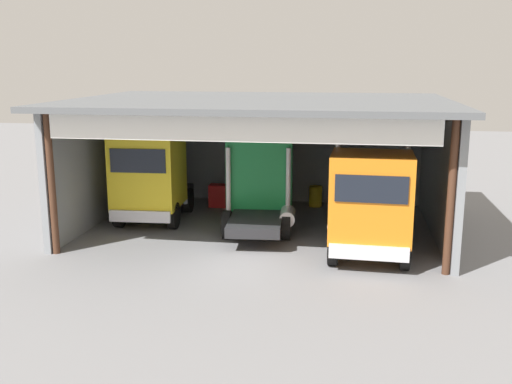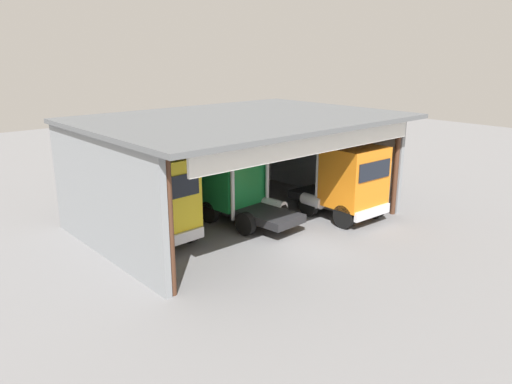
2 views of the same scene
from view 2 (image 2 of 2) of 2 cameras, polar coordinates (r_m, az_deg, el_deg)
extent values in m
plane|color=slate|center=(20.49, 5.97, -6.38)|extent=(80.00, 80.00, 0.00)
cube|color=gray|center=(26.52, -8.55, 4.15)|extent=(13.21, 0.24, 4.80)
cube|color=gray|center=(19.56, -17.41, -0.69)|extent=(0.24, 9.13, 4.80)
cube|color=gray|center=(27.46, 8.48, 4.57)|extent=(0.24, 9.13, 4.80)
cube|color=slate|center=(22.09, -1.55, 8.53)|extent=(13.81, 10.09, 0.20)
cylinder|color=#4C2D1E|center=(15.92, -9.94, -3.98)|extent=(0.24, 0.24, 4.80)
cylinder|color=#4C2D1E|center=(24.72, 15.93, 2.84)|extent=(0.24, 0.24, 4.80)
cube|color=white|center=(18.99, 7.21, 5.80)|extent=(11.89, 0.12, 0.90)
cube|color=yellow|center=(20.19, -11.26, -0.16)|extent=(2.59, 2.68, 2.96)
cube|color=black|center=(19.01, -9.18, 0.56)|extent=(2.09, 0.16, 0.89)
cube|color=silver|center=(19.64, -8.86, -5.38)|extent=(2.34, 0.28, 0.44)
cube|color=#232326|center=(22.33, -13.96, -2.93)|extent=(2.03, 3.83, 0.36)
cylinder|color=silver|center=(22.05, -10.85, -0.01)|extent=(0.18, 0.18, 2.54)
cylinder|color=silver|center=(20.97, -15.87, -1.18)|extent=(0.18, 0.18, 2.54)
cylinder|color=silver|center=(21.55, -16.10, -3.46)|extent=(0.62, 1.23, 0.56)
cylinder|color=black|center=(20.91, -7.75, -4.43)|extent=(0.35, 1.06, 1.05)
cylinder|color=black|center=(19.79, -12.79, -5.89)|extent=(0.35, 1.06, 1.05)
cylinder|color=black|center=(22.92, -11.62, -2.76)|extent=(0.35, 1.06, 1.05)
cylinder|color=black|center=(21.91, -16.36, -3.99)|extent=(0.35, 1.06, 1.05)
cube|color=#197F3D|center=(23.06, -2.75, 2.15)|extent=(2.63, 2.27, 2.96)
cube|color=black|center=(23.72, -4.53, 3.80)|extent=(2.11, 0.22, 0.89)
cube|color=silver|center=(24.27, -4.47, -1.04)|extent=(2.36, 0.34, 0.44)
cube|color=#232326|center=(22.17, 0.76, -2.59)|extent=(2.12, 3.68, 0.36)
cylinder|color=silver|center=(21.58, -2.73, 0.17)|extent=(0.18, 0.18, 2.73)
cylinder|color=silver|center=(23.10, 1.32, 1.26)|extent=(0.18, 0.18, 2.73)
cylinder|color=silver|center=(23.10, 2.13, -1.50)|extent=(0.65, 1.24, 0.56)
cylinder|color=black|center=(23.15, -5.37, -2.31)|extent=(0.38, 1.06, 1.04)
cylinder|color=black|center=(24.55, -1.50, -1.17)|extent=(0.38, 1.06, 1.04)
cylinder|color=black|center=(21.49, -1.24, -3.71)|extent=(0.38, 1.06, 1.04)
cylinder|color=black|center=(22.99, 2.64, -2.39)|extent=(0.38, 1.06, 1.04)
cube|color=orange|center=(23.31, 11.31, 1.81)|extent=(2.60, 2.30, 2.76)
cube|color=black|center=(22.53, 13.59, 2.44)|extent=(2.15, 0.13, 0.83)
cube|color=silver|center=(23.04, 13.34, -2.31)|extent=(2.40, 0.24, 0.44)
cube|color=#232326|center=(24.83, 7.90, -0.61)|extent=(2.01, 3.37, 0.36)
cylinder|color=silver|center=(24.95, 10.74, 2.70)|extent=(0.18, 0.18, 3.19)
cylinder|color=silver|center=(23.29, 7.14, 1.91)|extent=(0.18, 0.18, 3.19)
cylinder|color=silver|center=(23.81, 6.58, -1.00)|extent=(0.60, 1.22, 0.56)
cylinder|color=black|center=(24.34, 13.58, -1.71)|extent=(0.34, 1.11, 1.10)
cylinder|color=black|center=(22.67, 10.16, -2.82)|extent=(0.34, 1.11, 1.10)
cylinder|color=black|center=(25.69, 9.57, -0.54)|extent=(0.34, 1.11, 1.10)
cylinder|color=black|center=(24.11, 6.09, -1.51)|extent=(0.34, 1.11, 1.10)
cylinder|color=gold|center=(27.30, -3.96, 0.44)|extent=(0.58, 0.58, 0.91)
cube|color=red|center=(24.45, -10.79, -1.57)|extent=(0.90, 0.60, 1.00)
camera|label=1|loc=(18.12, 63.99, 2.45)|focal=41.41mm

